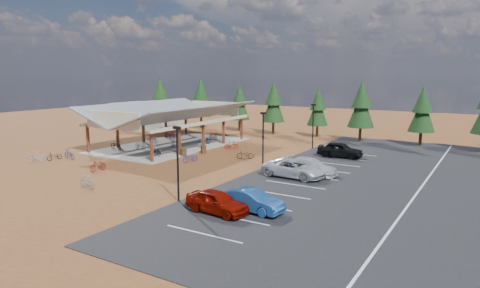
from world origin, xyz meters
TOP-DOWN VIEW (x-y plane):
  - ground at (0.00, 0.00)m, footprint 140.00×140.00m
  - asphalt_lot at (18.50, 3.00)m, footprint 27.00×44.00m
  - concrete_pad at (-10.00, 7.00)m, footprint 10.60×18.60m
  - bike_pavilion at (-10.00, 7.00)m, footprint 11.65×19.40m
  - outbuilding at (-24.00, 18.00)m, footprint 11.00×7.00m
  - lamp_post_0 at (5.00, -10.00)m, footprint 0.50×0.25m
  - lamp_post_1 at (5.00, 2.00)m, footprint 0.50×0.25m
  - lamp_post_2 at (5.00, 14.00)m, footprint 0.50×0.25m
  - trash_bin_0 at (-4.74, 2.66)m, footprint 0.60×0.60m
  - trash_bin_1 at (-3.99, 5.11)m, footprint 0.60×0.60m
  - pine_0 at (-24.37, 21.18)m, footprint 3.41×3.41m
  - pine_1 at (-17.05, 22.33)m, footprint 3.34×3.34m
  - pine_2 at (-10.17, 22.71)m, footprint 3.01×3.01m
  - pine_3 at (-4.22, 22.15)m, footprint 3.19×3.19m
  - pine_4 at (2.09, 22.89)m, footprint 2.82×2.82m
  - pine_5 at (8.25, 21.77)m, footprint 3.32×3.32m
  - pine_6 at (15.29, 22.36)m, footprint 3.06×3.06m
  - bike_0 at (-13.65, 1.59)m, footprint 1.99×0.98m
  - bike_1 at (-11.42, 3.19)m, footprint 1.61×0.48m
  - bike_2 at (-13.25, 7.10)m, footprint 1.77×0.71m
  - bike_3 at (-13.65, 11.29)m, footprint 1.73×0.75m
  - bike_4 at (-7.21, 1.14)m, footprint 1.93×1.11m
  - bike_5 at (-8.35, 5.63)m, footprint 1.82×0.94m
  - bike_6 at (-7.40, 9.93)m, footprint 1.65×1.00m
  - bike_7 at (-8.07, 12.79)m, footprint 1.73×0.89m
  - bike_8 at (-14.51, -5.62)m, footprint 0.67×1.68m
  - bike_9 at (-15.45, -6.99)m, footprint 1.53×1.57m
  - bike_10 at (-13.81, -4.42)m, footprint 1.96×0.94m
  - bike_11 at (-6.87, -6.71)m, footprint 0.55×1.78m
  - bike_13 at (-3.06, -10.97)m, footprint 1.66×0.55m
  - bike_14 at (-2.33, 0.65)m, footprint 1.06×1.83m
  - bike_15 at (-2.69, 8.70)m, footprint 1.58×1.36m
  - bike_16 at (1.42, 4.86)m, footprint 1.80×1.33m
  - car_0 at (8.65, -10.71)m, footprint 4.35×2.07m
  - car_1 at (10.34, -9.32)m, footprint 4.31×1.78m
  - car_2 at (8.89, 0.24)m, footprint 5.40×2.71m
  - car_3 at (9.69, 1.84)m, footprint 5.02×2.45m
  - car_4 at (9.41, 10.54)m, footprint 4.66×2.05m

SIDE VIEW (x-z plane):
  - ground at x=0.00m, z-range 0.00..0.00m
  - asphalt_lot at x=18.50m, z-range 0.00..0.04m
  - concrete_pad at x=-10.00m, z-range 0.00..0.10m
  - bike_8 at x=-14.51m, z-range 0.00..0.87m
  - trash_bin_0 at x=-4.74m, z-range 0.00..0.90m
  - trash_bin_1 at x=-3.99m, z-range 0.00..0.90m
  - bike_16 at x=1.42m, z-range 0.00..0.90m
  - bike_14 at x=-2.33m, z-range 0.00..0.91m
  - bike_13 at x=-3.06m, z-range 0.00..0.98m
  - bike_15 at x=-2.69m, z-range 0.00..0.98m
  - bike_10 at x=-13.81m, z-range 0.00..0.99m
  - bike_6 at x=-7.40m, z-range 0.10..0.92m
  - bike_9 at x=-15.45m, z-range 0.00..1.03m
  - bike_11 at x=-6.87m, z-range 0.00..1.06m
  - bike_2 at x=-13.25m, z-range 0.10..1.01m
  - bike_4 at x=-7.21m, z-range 0.10..1.06m
  - bike_1 at x=-11.42m, z-range 0.10..1.06m
  - bike_7 at x=-8.07m, z-range 0.10..1.10m
  - bike_0 at x=-13.65m, z-range 0.10..1.10m
  - bike_3 at x=-13.65m, z-range 0.10..1.11m
  - bike_5 at x=-8.35m, z-range 0.10..1.15m
  - car_1 at x=10.34m, z-range 0.04..1.43m
  - car_3 at x=9.69m, z-range 0.04..1.44m
  - car_0 at x=8.65m, z-range 0.04..1.47m
  - car_2 at x=8.89m, z-range 0.04..1.51m
  - car_4 at x=9.41m, z-range 0.04..1.60m
  - outbuilding at x=-24.00m, z-range 0.08..3.98m
  - lamp_post_0 at x=5.00m, z-range 0.41..5.55m
  - lamp_post_1 at x=5.00m, z-range 0.41..5.55m
  - lamp_post_2 at x=5.00m, z-range 0.41..5.55m
  - bike_pavilion at x=-10.00m, z-range 1.34..6.31m
  - pine_4 at x=2.09m, z-range 0.72..7.30m
  - pine_2 at x=-10.17m, z-range 0.77..7.78m
  - pine_6 at x=15.29m, z-range 0.78..7.91m
  - pine_3 at x=-4.22m, z-range 0.82..8.25m
  - pine_5 at x=8.25m, z-range 0.85..8.58m
  - pine_1 at x=-17.05m, z-range 0.86..8.65m
  - pine_0 at x=-24.37m, z-range 0.88..8.82m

